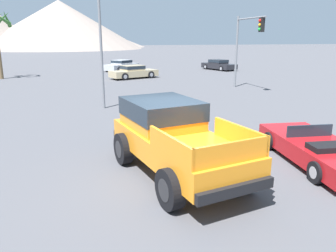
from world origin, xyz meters
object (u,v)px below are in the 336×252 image
Objects in this scene: red_convertible_car at (317,149)px; parked_car_silver at (121,65)px; orange_pickup_truck at (172,133)px; traffic_light_main at (247,38)px; street_lamp_post at (99,9)px; parked_car_tan at (133,72)px; parked_car_dark at (219,65)px.

parked_car_silver is at bearing 100.61° from red_convertible_car.
orange_pickup_truck is 30.10m from parked_car_silver.
parked_car_silver is at bearing -157.67° from traffic_light_main.
traffic_light_main is at bearing 77.43° from red_convertible_car.
traffic_light_main is at bearing 20.13° from street_lamp_post.
red_convertible_car is at bearing -60.49° from street_lamp_post.
red_convertible_car is 23.07m from parked_car_tan.
red_convertible_car is 1.03× the size of parked_car_silver.
parked_car_dark is (11.27, 5.71, -0.02)m from parked_car_tan.
traffic_light_main reaches higher than orange_pickup_truck.
traffic_light_main reaches higher than parked_car_dark.
orange_pickup_truck is 1.05× the size of traffic_light_main.
orange_pickup_truck is 1.15× the size of parked_car_tan.
parked_car_dark is at bearing -140.25° from parked_car_silver.
parked_car_dark is 15.85m from traffic_light_main.
parked_car_tan is at bearing 73.55° from street_lamp_post.
orange_pickup_truck reaches higher than red_convertible_car.
parked_car_silver reaches higher than red_convertible_car.
street_lamp_post is (-1.15, 9.42, 4.00)m from orange_pickup_truck.
parked_car_dark reaches higher than red_convertible_car.
orange_pickup_truck is 10.30m from street_lamp_post.
traffic_light_main reaches higher than red_convertible_car.
traffic_light_main is at bearing 55.22° from parked_car_dark.
parked_car_tan is 0.55× the size of street_lamp_post.
parked_car_tan is at bearing 101.44° from red_convertible_car.
orange_pickup_truck reaches higher than parked_car_dark.
parked_car_tan reaches higher than red_convertible_car.
parked_car_tan is 0.91× the size of traffic_light_main.
orange_pickup_truck is 22.60m from parked_car_tan.
parked_car_silver is at bearing 73.62° from orange_pickup_truck.
orange_pickup_truck is 1.14× the size of parked_car_dark.
traffic_light_main is 0.61× the size of street_lamp_post.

